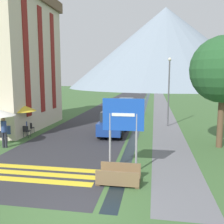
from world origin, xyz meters
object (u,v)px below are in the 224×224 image
at_px(streetlamp, 169,87).
at_px(hotel_building, 7,55).
at_px(cafe_chair_near_left, 2,136).
at_px(person_standing_terrace, 4,130).
at_px(road_sign, 123,123).
at_px(person_seated_far, 9,131).
at_px(parked_car_near, 113,123).
at_px(parked_car_far, 126,106).
at_px(cafe_chair_far_left, 30,127).
at_px(tree_by_path, 224,70).
at_px(footbridge, 119,177).
at_px(cafe_umbrella_middle_yellow, 20,107).
at_px(person_seated_near, 25,126).
at_px(cafe_chair_middle, 26,130).

bearing_deg(streetlamp, hotel_building, -168.65).
height_order(cafe_chair_near_left, person_standing_terrace, person_standing_terrace).
bearing_deg(road_sign, cafe_chair_near_left, 157.92).
distance_m(road_sign, person_seated_far, 9.26).
relative_size(parked_car_near, person_seated_far, 3.33).
relative_size(hotel_building, parked_car_far, 2.68).
distance_m(hotel_building, cafe_chair_far_left, 6.52).
distance_m(road_sign, parked_car_near, 7.20).
bearing_deg(tree_by_path, hotel_building, 167.61).
height_order(hotel_building, footbridge, hotel_building).
xyz_separation_m(footbridge, streetlamp, (2.54, 12.20, 3.18)).
distance_m(parked_car_near, cafe_umbrella_middle_yellow, 6.71).
bearing_deg(person_seated_near, person_seated_far, -102.51).
xyz_separation_m(cafe_chair_near_left, cafe_chair_middle, (0.67, 1.78, 0.00)).
relative_size(road_sign, person_seated_near, 2.62).
xyz_separation_m(parked_car_near, person_seated_far, (-6.53, -2.78, -0.23)).
xyz_separation_m(parked_car_far, cafe_umbrella_middle_yellow, (-6.22, -11.92, 1.18)).
bearing_deg(person_standing_terrace, streetlamp, 40.03).
distance_m(cafe_chair_far_left, person_seated_far, 2.11).
bearing_deg(cafe_chair_near_left, person_standing_terrace, -55.56).
relative_size(road_sign, person_seated_far, 2.69).
distance_m(parked_car_near, cafe_chair_middle, 6.13).
bearing_deg(tree_by_path, cafe_chair_middle, 178.94).
height_order(person_seated_near, tree_by_path, tree_by_path).
height_order(streetlamp, tree_by_path, tree_by_path).
xyz_separation_m(person_seated_far, streetlamp, (10.68, 6.84, 2.72)).
bearing_deg(cafe_chair_far_left, hotel_building, 142.46).
bearing_deg(parked_car_far, road_sign, -84.00).
xyz_separation_m(cafe_chair_near_left, person_seated_near, (0.29, 2.29, 0.18)).
xyz_separation_m(cafe_umbrella_middle_yellow, person_standing_terrace, (0.56, -2.88, -1.02)).
relative_size(footbridge, cafe_chair_near_left, 2.00).
height_order(footbridge, person_standing_terrace, person_standing_terrace).
bearing_deg(parked_car_far, streetlamp, -55.70).
xyz_separation_m(cafe_chair_far_left, tree_by_path, (13.02, -1.35, 4.13)).
bearing_deg(streetlamp, person_seated_near, -152.56).
bearing_deg(person_standing_terrace, cafe_chair_near_left, 129.69).
relative_size(person_standing_terrace, person_seated_near, 1.45).
bearing_deg(person_seated_far, cafe_chair_middle, 53.60).
xyz_separation_m(cafe_umbrella_middle_yellow, person_seated_far, (-0.10, -1.30, -1.41)).
distance_m(hotel_building, streetlamp, 13.64).
bearing_deg(parked_car_near, cafe_umbrella_middle_yellow, -167.09).
bearing_deg(tree_by_path, cafe_umbrella_middle_yellow, 177.48).
xyz_separation_m(hotel_building, streetlamp, (13.14, 2.64, -2.56)).
xyz_separation_m(footbridge, person_standing_terrace, (-7.48, 3.78, 0.84)).
bearing_deg(cafe_chair_far_left, cafe_chair_near_left, -98.17).
height_order(hotel_building, person_seated_far, hotel_building).
xyz_separation_m(parked_car_near, streetlamp, (4.14, 4.06, 2.49)).
height_order(cafe_chair_far_left, person_seated_near, person_seated_near).
relative_size(road_sign, parked_car_near, 0.81).
distance_m(footbridge, parked_car_far, 18.68).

